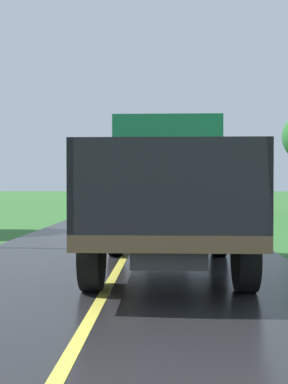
% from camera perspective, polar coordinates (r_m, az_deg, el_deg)
% --- Properties ---
extents(banana_truck_near, '(2.38, 5.82, 2.80)m').
position_cam_1_polar(banana_truck_near, '(9.40, 2.71, 0.46)').
color(banana_truck_near, '#2D2D30').
rests_on(banana_truck_near, road_surface).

